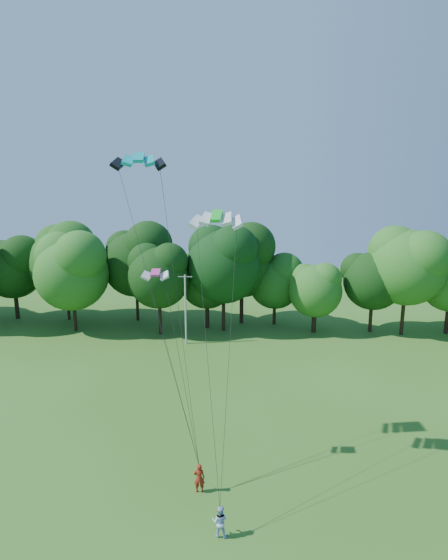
{
  "coord_description": "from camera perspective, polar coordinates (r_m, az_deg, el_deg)",
  "views": [
    {
      "loc": [
        2.85,
        -16.36,
        17.04
      ],
      "look_at": [
        1.37,
        13.0,
        10.91
      ],
      "focal_mm": 28.0,
      "sensor_mm": 36.0,
      "label": 1
    }
  ],
  "objects": [
    {
      "name": "tree_back_center",
      "position": [
        52.02,
        -0.07,
        2.81
      ],
      "size": [
        9.84,
        9.84,
        14.31
      ],
      "color": "black",
      "rests_on": "ground"
    },
    {
      "name": "utility_pole",
      "position": [
        48.57,
        -5.04,
        -3.77
      ],
      "size": [
        1.58,
        0.2,
        7.89
      ],
      "rotation": [
        0.0,
        0.0,
        0.03
      ],
      "color": "#A9A8A0",
      "rests_on": "ground"
    },
    {
      "name": "kite_flyer_left",
      "position": [
        27.38,
        -3.25,
        -24.41
      ],
      "size": [
        0.66,
        0.45,
        1.76
      ],
      "primitive_type": "imported",
      "rotation": [
        0.0,
        0.0,
        3.18
      ],
      "color": "maroon",
      "rests_on": "ground"
    },
    {
      "name": "kite_pink",
      "position": [
        25.4,
        -8.94,
        0.97
      ],
      "size": [
        1.59,
        0.83,
        0.35
      ],
      "rotation": [
        0.0,
        0.0,
        0.05
      ],
      "color": "#C5368B",
      "rests_on": "ground"
    },
    {
      "name": "kite_green",
      "position": [
        24.97,
        -0.98,
        8.37
      ],
      "size": [
        2.99,
        1.49,
        0.69
      ],
      "rotation": [
        0.0,
        0.0,
        -0.08
      ],
      "color": "green",
      "rests_on": "ground"
    },
    {
      "name": "kite_teal",
      "position": [
        27.22,
        -11.08,
        15.42
      ],
      "size": [
        3.21,
        1.79,
        0.7
      ],
      "rotation": [
        0.0,
        0.0,
        0.15
      ],
      "color": "#059FA1",
      "rests_on": "ground"
    },
    {
      "name": "kite_flyer_right",
      "position": [
        24.84,
        -0.54,
        -28.97
      ],
      "size": [
        0.88,
        0.73,
        1.65
      ],
      "primitive_type": "imported",
      "rotation": [
        0.0,
        0.0,
        3.01
      ],
      "color": "#ABBDED",
      "rests_on": "ground"
    }
  ]
}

